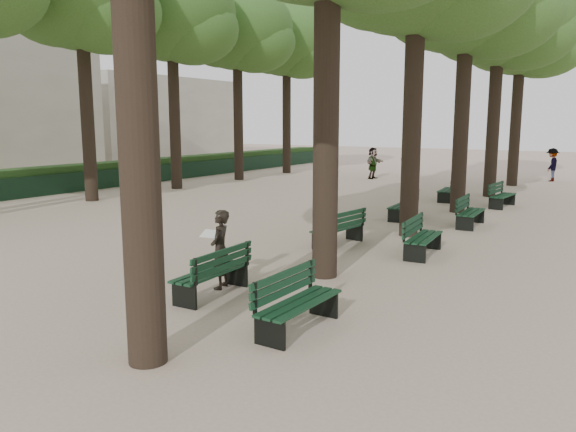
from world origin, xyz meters
The scene contains 21 objects.
ground centered at (0.00, 0.00, 0.00)m, with size 120.00×120.00×0.00m, color #C3A993.
tree_central_4 centered at (1.50, 18.00, 7.65)m, with size 6.00×6.00×9.95m.
tree_central_5 centered at (1.50, 23.00, 7.65)m, with size 6.00×6.00×9.95m.
tree_far_3 centered at (-12.00, 13.00, 8.14)m, with size 6.00×6.00×10.45m.
tree_far_4 centered at (-12.00, 18.00, 8.14)m, with size 6.00×6.00×10.45m.
tree_far_5 centered at (-12.00, 23.00, 8.14)m, with size 6.00×6.00×10.45m.
bench_left_0 centered at (0.37, 0.71, 0.27)m, with size 0.64×1.82×0.92m.
bench_left_1 centered at (0.37, 5.85, 0.27)m, with size 0.80×1.86×0.92m.
bench_left_2 centered at (0.37, 10.59, 0.27)m, with size 0.68×1.83×0.92m.
bench_left_3 centered at (0.37, 15.70, 0.27)m, with size 0.74×1.85×0.92m.
bench_right_0 centered at (2.63, 0.06, 0.27)m, with size 0.61×1.81×0.92m.
bench_right_1 centered at (2.63, 5.92, 0.27)m, with size 0.71×1.84×0.92m.
bench_right_2 centered at (2.63, 10.38, 0.27)m, with size 0.64×1.82×0.92m.
bench_right_3 centered at (2.63, 15.04, 0.27)m, with size 0.72×1.84×0.92m.
man_with_map centered at (0.19, 1.19, 0.77)m, with size 0.69×0.68×1.54m.
pedestrian_b centered at (2.91, 26.25, 0.89)m, with size 1.16×0.36×1.79m, color #262628.
pedestrian_e centered at (-5.86, 22.40, 0.88)m, with size 1.64×0.35×1.77m, color #262628.
pedestrian_a centered at (-4.91, 25.16, 0.88)m, with size 0.85×0.35×1.76m, color #262628.
fence centered at (-15.00, 11.00, 0.45)m, with size 0.08×42.00×0.90m, color black.
hedge centered at (-15.70, 11.00, 0.60)m, with size 1.20×42.00×1.20m, color #1C3C15.
building_far centered at (-33.00, 30.00, 3.50)m, with size 12.00×16.00×7.00m, color #B7B2A3.
Camera 1 is at (6.88, -7.05, 3.20)m, focal length 35.00 mm.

